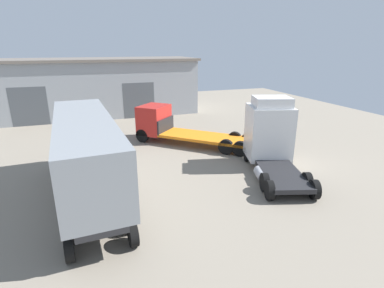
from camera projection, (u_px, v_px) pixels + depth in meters
The scene contains 5 objects.
ground_plane at pixel (95, 176), 17.18m from camera, with size 60.00×60.00×0.00m, color gray.
warehouse_building at pixel (85, 87), 31.96m from camera, with size 23.55×7.53×5.91m.
tractor_unit_white at pixel (270, 135), 17.93m from camera, with size 4.25×6.72×4.29m.
container_trailer_yellow at pixel (86, 149), 13.90m from camera, with size 3.12×10.64×4.00m.
flatbed_truck_red at pixel (171, 125), 23.08m from camera, with size 8.10×7.85×2.73m.
Camera 1 is at (0.07, -16.72, 7.10)m, focal length 28.00 mm.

